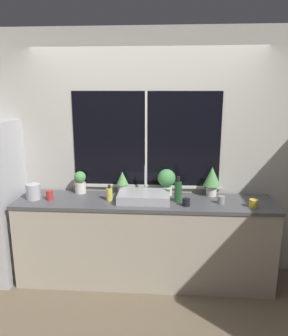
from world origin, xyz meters
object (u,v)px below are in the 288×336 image
sink (144,197)px  mug_yellow (254,203)px  potted_plant_center_left (122,181)px  mug_black (186,202)px  kettle (33,191)px  mug_red (50,195)px  soap_bottle (109,194)px  bottle_tall (178,191)px  potted_plant_far_left (80,182)px  potted_plant_far_right (212,179)px  potted_plant_center_right (167,180)px  mug_grey (221,200)px

sink → mug_yellow: size_ratio=6.16×
potted_plant_center_left → mug_black: potted_plant_center_left is taller
kettle → mug_red: bearing=-2.9°
sink → soap_bottle: size_ratio=3.20×
sink → mug_red: (-0.99, -0.04, 0.00)m
soap_bottle → bottle_tall: bearing=1.2°
potted_plant_far_left → soap_bottle: (0.37, -0.23, -0.06)m
potted_plant_far_right → soap_bottle: 1.12m
mug_black → mug_red: bearing=176.6°
potted_plant_center_right → mug_grey: potted_plant_center_right is taller
bottle_tall → mug_grey: size_ratio=3.44×
kettle → potted_plant_far_left: bearing=29.8°
potted_plant_far_left → potted_plant_center_left: size_ratio=0.97×
potted_plant_center_left → mug_yellow: 1.40m
bottle_tall → sink: bearing=-179.2°
potted_plant_center_left → mug_grey: size_ratio=3.26×
soap_bottle → bottle_tall: bottle_tall is taller
potted_plant_far_right → bottle_tall: potted_plant_far_right is taller
potted_plant_center_right → potted_plant_far_right: size_ratio=0.90×
kettle → sink: bearing=1.5°
mug_grey → kettle: (-1.97, -0.00, 0.05)m
bottle_tall → mug_yellow: size_ratio=3.09×
potted_plant_center_right → kettle: size_ratio=1.58×
kettle → potted_plant_center_right: bearing=10.1°
soap_bottle → mug_red: soap_bottle is taller
mug_red → potted_plant_center_left: bearing=19.4°
mug_red → mug_yellow: bearing=-2.1°
mug_grey → potted_plant_far_left: bearing=170.7°
soap_bottle → kettle: 0.81m
potted_plant_center_left → sink: bearing=-41.1°
mug_red → potted_plant_far_left: bearing=44.8°
mug_red → mug_grey: bearing=0.3°
sink → mug_red: 0.99m
potted_plant_far_right → mug_black: potted_plant_far_right is taller
mug_yellow → kettle: 2.27m
potted_plant_far_left → potted_plant_center_right: 0.97m
soap_bottle → potted_plant_center_left: bearing=65.2°
potted_plant_far_right → mug_red: bearing=-171.4°
potted_plant_far_left → mug_grey: bearing=-9.3°
potted_plant_far_left → mug_red: bearing=-135.2°
potted_plant_far_left → mug_black: size_ratio=3.23×
potted_plant_center_left → mug_grey: bearing=-13.4°
sink → kettle: sink is taller
potted_plant_far_right → mug_grey: (0.07, -0.25, -0.15)m
soap_bottle → mug_black: (0.79, -0.11, -0.03)m
potted_plant_center_left → bottle_tall: size_ratio=0.95×
bottle_tall → kettle: 1.53m
potted_plant_far_right → mug_black: size_ratio=4.20×
sink → mug_yellow: bearing=-6.1°
potted_plant_center_right → mug_red: potted_plant_center_right is taller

